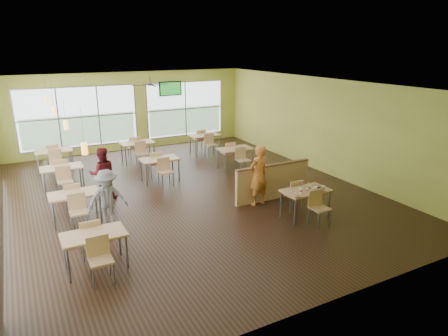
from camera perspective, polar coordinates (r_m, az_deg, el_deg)
The scene contains 20 objects.
room at distance 11.50m, azimuth -5.53°, elevation 3.84°, with size 12.00×12.04×3.20m.
window_bays at distance 13.81m, azimuth -20.80°, elevation 4.52°, with size 9.24×10.24×2.38m.
main_table at distance 10.31m, azimuth 11.59°, elevation -3.69°, with size 1.22×1.52×0.87m.
half_wall_divider at distance 11.42m, azimuth 6.98°, elevation -1.94°, with size 2.40×0.14×1.04m.
dining_tables at distance 13.00m, azimuth -12.61°, elevation 0.65°, with size 6.92×8.72×0.87m.
pendant_lights at distance 11.22m, azimuth -22.41°, elevation 6.74°, with size 0.11×7.31×0.86m.
ceiling_fan at distance 14.07m, azimuth -10.51°, elevation 11.65°, with size 1.25×1.25×0.29m.
tv_backwall at distance 17.43m, azimuth -7.67°, elevation 11.17°, with size 1.00×0.07×0.60m.
man_plaid at distance 10.88m, azimuth 4.94°, elevation -1.04°, with size 0.62×0.41×1.70m, color #E85219.
patron_maroon at distance 11.77m, azimuth -16.97°, elevation -0.79°, with size 0.74×0.57×1.52m, color #5C1317.
patron_grey at distance 9.94m, azimuth -16.34°, elevation -4.24°, with size 0.94×0.54×1.45m, color slate.
cup_blue at distance 9.99m, azimuth 10.93°, elevation -3.14°, with size 0.10×0.10×0.37m.
cup_yellow at distance 10.07m, azimuth 11.79°, elevation -3.10°, with size 0.08×0.08×0.30m.
cup_red_near at distance 10.15m, azimuth 12.92°, elevation -2.94°, with size 0.10×0.10×0.37m.
cup_red_far at distance 10.33m, azimuth 14.02°, elevation -2.74°, with size 0.08×0.08×0.31m.
food_basket at distance 10.50m, azimuth 13.10°, elevation -2.54°, with size 0.22×0.22×0.05m.
ketchup_cup at distance 10.49m, azimuth 14.14°, elevation -2.74°, with size 0.05×0.05×0.02m, color #B70D0C.
wrapper_left at distance 9.75m, azimuth 10.50°, elevation -3.99°, with size 0.15×0.14×0.04m, color #9A794A.
wrapper_mid at distance 10.35m, azimuth 11.82°, elevation -2.77°, with size 0.18×0.16×0.05m, color #9A794A.
wrapper_right at distance 10.23m, azimuth 13.95°, elevation -3.19°, with size 0.15×0.14×0.04m, color #9A794A.
Camera 1 is at (-4.25, -10.35, 4.25)m, focal length 32.00 mm.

